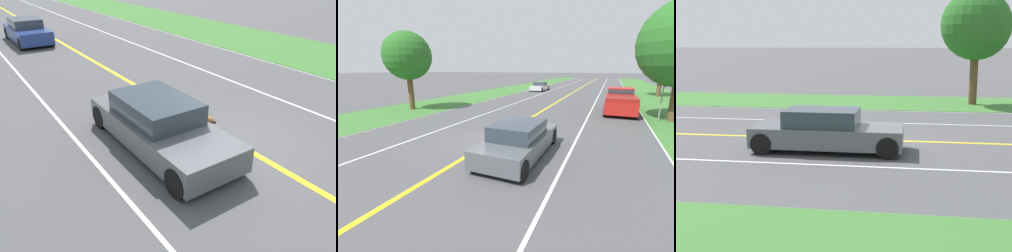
% 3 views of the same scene
% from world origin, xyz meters
% --- Properties ---
extents(ground_plane, '(400.00, 400.00, 0.00)m').
position_xyz_m(ground_plane, '(0.00, 0.00, 0.00)').
color(ground_plane, '#4C4C4F').
extents(centre_divider_line, '(0.18, 160.00, 0.01)m').
position_xyz_m(centre_divider_line, '(0.00, 0.00, 0.00)').
color(centre_divider_line, yellow).
rests_on(centre_divider_line, ground).
extents(lane_dash_same_dir, '(0.10, 160.00, 0.01)m').
position_xyz_m(lane_dash_same_dir, '(3.50, 0.00, 0.00)').
color(lane_dash_same_dir, white).
rests_on(lane_dash_same_dir, ground).
extents(lane_dash_oncoming, '(0.10, 160.00, 0.01)m').
position_xyz_m(lane_dash_oncoming, '(-3.50, 0.00, 0.00)').
color(lane_dash_oncoming, white).
rests_on(lane_dash_oncoming, ground).
extents(ego_car, '(1.85, 4.67, 1.32)m').
position_xyz_m(ego_car, '(1.77, -0.94, 0.62)').
color(ego_car, '#51565B').
rests_on(ego_car, ground).
extents(dog, '(0.48, 1.10, 0.74)m').
position_xyz_m(dog, '(0.61, -0.72, 0.45)').
color(dog, olive).
rests_on(dog, ground).
extents(car_trailing_near, '(1.87, 4.70, 1.38)m').
position_xyz_m(car_trailing_near, '(1.57, -15.88, 0.65)').
color(car_trailing_near, navy).
rests_on(car_trailing_near, ground).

